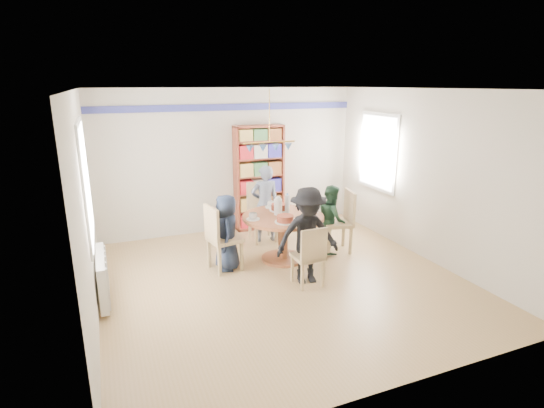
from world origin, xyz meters
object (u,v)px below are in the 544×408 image
chair_left (219,235)px  person_near (308,236)px  chair_near (310,254)px  person_far (265,204)px  person_right (331,219)px  bookshelf (259,179)px  chair_right (342,218)px  dining_table (283,227)px  radiator (103,277)px  person_left (227,232)px  chair_far (261,209)px

chair_left → person_near: (1.05, -0.84, 0.13)m
chair_left → person_near: size_ratio=0.74×
chair_near → person_far: bearing=87.7°
chair_left → person_right: person_right is taller
bookshelf → chair_left: bearing=-127.1°
chair_right → dining_table: bearing=178.9°
dining_table → bookshelf: (0.21, 1.65, 0.44)m
radiator → person_near: 2.79m
chair_near → person_far: 1.95m
bookshelf → chair_right: bearing=-62.6°
radiator → chair_left: size_ratio=0.97×
radiator → person_left: size_ratio=0.85×
person_right → person_left: bearing=109.8°
chair_far → person_near: bearing=-90.6°
chair_left → chair_far: bearing=44.6°
dining_table → chair_near: (-0.03, -1.02, -0.07)m
person_right → person_near: person_near is taller
chair_right → person_right: 0.18m
chair_left → chair_right: chair_right is taller
radiator → chair_near: size_ratio=1.13×
person_left → person_right: person_left is taller
person_far → bookshelf: bearing=-96.7°
radiator → person_near: size_ratio=0.71×
radiator → person_right: bearing=6.6°
dining_table → person_near: size_ratio=0.93×
chair_far → person_left: bearing=-132.7°
person_left → person_far: bearing=144.6°
dining_table → person_left: person_left is taller
person_far → person_near: person_near is taller
chair_left → bookshelf: bookshelf is taller
radiator → dining_table: 2.76m
radiator → chair_left: bearing=12.5°
person_far → person_near: 1.78m
chair_right → person_far: 1.40m
person_left → chair_left: bearing=-66.9°
chair_far → radiator: bearing=-152.5°
radiator → dining_table: bearing=8.1°
chair_left → chair_far: 1.51m
dining_table → chair_far: size_ratio=1.24×
radiator → person_near: person_near is taller
chair_right → person_right: bearing=163.2°
chair_near → bookshelf: 2.73m
person_left → bookshelf: size_ratio=0.58×
radiator → chair_far: bearing=27.5°
radiator → chair_right: bearing=5.5°
person_right → bookshelf: (-0.69, 1.62, 0.42)m
chair_left → chair_right: (2.13, -0.00, 0.01)m
person_left → bookshelf: 2.04m
chair_near → person_left: bearing=131.5°
dining_table → chair_right: chair_right is taller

